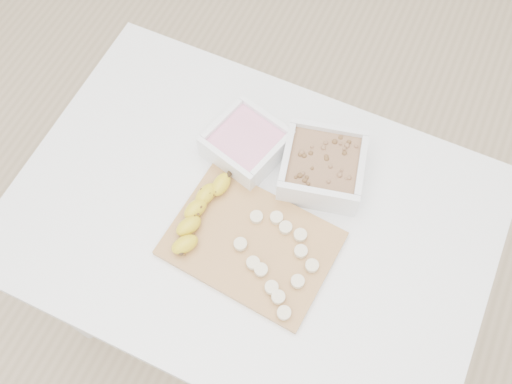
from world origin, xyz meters
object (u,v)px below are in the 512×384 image
at_px(bowl_yogurt, 246,144).
at_px(banana, 199,214).
at_px(table, 250,233).
at_px(bowl_granola, 322,167).
at_px(cutting_board, 251,244).

relative_size(bowl_yogurt, banana, 0.93).
xyz_separation_m(table, banana, (-0.09, -0.05, 0.13)).
height_order(bowl_yogurt, bowl_granola, bowl_granola).
xyz_separation_m(bowl_granola, cutting_board, (-0.07, -0.21, -0.03)).
bearing_deg(banana, cutting_board, 11.36).
distance_m(table, bowl_granola, 0.23).
relative_size(table, banana, 5.09).
distance_m(bowl_granola, banana, 0.28).
bearing_deg(bowl_granola, bowl_yogurt, -175.30).
height_order(table, bowl_granola, bowl_granola).
xyz_separation_m(bowl_yogurt, cutting_board, (0.10, -0.19, -0.03)).
bearing_deg(cutting_board, bowl_granola, 71.80).
bearing_deg(table, cutting_board, -62.35).
relative_size(table, cutting_board, 3.06).
distance_m(bowl_yogurt, bowl_granola, 0.17).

